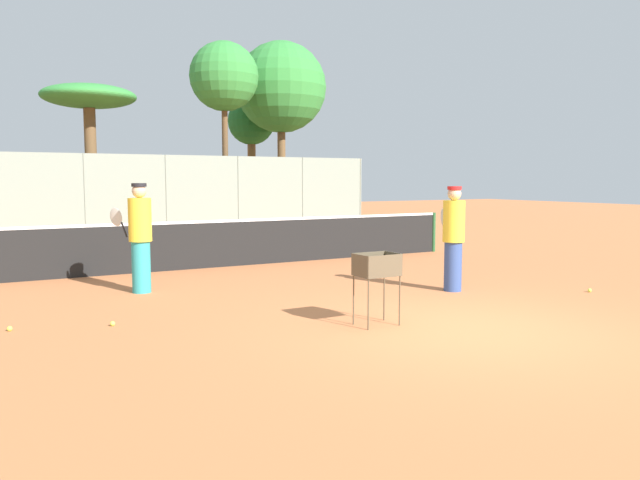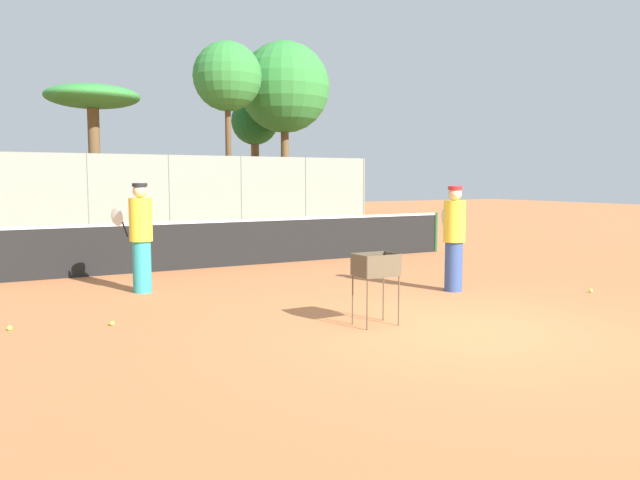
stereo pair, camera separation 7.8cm
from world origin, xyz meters
TOP-DOWN VIEW (x-y plane):
  - ground_plane at (0.00, 0.00)m, footprint 80.00×80.00m
  - tennis_net at (0.00, 7.20)m, footprint 11.04×0.10m
  - back_fence at (-0.00, 19.57)m, footprint 22.47×0.08m
  - tree_0 at (-0.95, 21.84)m, footprint 3.89×3.89m
  - tree_2 at (7.82, 25.08)m, footprint 2.52×2.52m
  - tree_3 at (4.81, 21.17)m, footprint 3.13×3.13m
  - tree_4 at (8.54, 22.92)m, footprint 4.57×4.57m
  - player_white_outfit at (1.83, 2.32)m, footprint 0.48×0.90m
  - player_red_cap at (-3.03, 4.89)m, footprint 0.62×0.85m
  - ball_cart at (-0.84, 0.83)m, footprint 0.56×0.41m
  - tennis_ball_0 at (-5.22, 2.91)m, footprint 0.07×0.07m
  - tennis_ball_1 at (-3.99, 2.54)m, footprint 0.07×0.07m
  - tennis_ball_2 at (3.84, 1.02)m, footprint 0.07×0.07m
  - tennis_ball_3 at (2.95, 5.80)m, footprint 0.07×0.07m

SIDE VIEW (x-z plane):
  - ground_plane at x=0.00m, z-range 0.00..0.00m
  - tennis_ball_0 at x=-5.22m, z-range 0.00..0.07m
  - tennis_ball_1 at x=-3.99m, z-range 0.00..0.07m
  - tennis_ball_2 at x=3.84m, z-range 0.00..0.07m
  - tennis_ball_3 at x=2.95m, z-range 0.00..0.07m
  - tennis_net at x=0.00m, z-range 0.02..1.09m
  - ball_cart at x=-0.84m, z-range 0.26..1.24m
  - player_white_outfit at x=1.83m, z-range 0.03..1.89m
  - player_red_cap at x=-3.03m, z-range 0.04..1.95m
  - back_fence at x=0.00m, z-range 0.00..2.98m
  - tree_2 at x=7.82m, z-range 1.76..8.09m
  - tree_0 at x=-0.95m, z-range 2.26..8.18m
  - tree_3 at x=4.81m, z-range 2.48..10.67m
  - tree_4 at x=8.54m, z-range 2.13..11.04m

